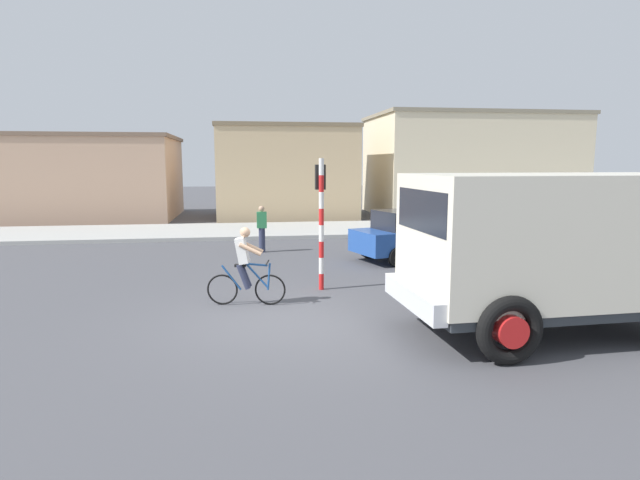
# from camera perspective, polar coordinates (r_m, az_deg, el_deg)

# --- Properties ---
(ground_plane) EXTENTS (120.00, 120.00, 0.00)m
(ground_plane) POSITION_cam_1_polar(r_m,az_deg,el_deg) (10.71, -4.72, -8.46)
(ground_plane) COLOR #4C4C51
(sidewalk_far) EXTENTS (80.00, 5.00, 0.16)m
(sidewalk_far) POSITION_cam_1_polar(r_m,az_deg,el_deg) (23.75, -6.79, 1.03)
(sidewalk_far) COLOR #ADADA8
(sidewalk_far) RESTS_ON ground
(truck_foreground) EXTENTS (5.52, 3.01, 2.90)m
(truck_foreground) POSITION_cam_1_polar(r_m,az_deg,el_deg) (10.33, 24.15, -0.31)
(truck_foreground) COLOR silver
(truck_foreground) RESTS_ON ground
(cyclist) EXTENTS (1.71, 0.55, 1.72)m
(cyclist) POSITION_cam_1_polar(r_m,az_deg,el_deg) (11.57, -8.10, -2.83)
(cyclist) COLOR black
(cyclist) RESTS_ON ground
(traffic_light_pole) EXTENTS (0.24, 0.43, 3.20)m
(traffic_light_pole) POSITION_cam_1_polar(r_m,az_deg,el_deg) (12.76, 0.10, 3.76)
(traffic_light_pole) COLOR red
(traffic_light_pole) RESTS_ON ground
(car_red_near) EXTENTS (4.32, 2.79, 1.60)m
(car_red_near) POSITION_cam_1_polar(r_m,az_deg,el_deg) (17.17, 10.18, 0.62)
(car_red_near) COLOR #234C9E
(car_red_near) RESTS_ON ground
(pedestrian_near_kerb) EXTENTS (0.34, 0.22, 1.62)m
(pedestrian_near_kerb) POSITION_cam_1_polar(r_m,az_deg,el_deg) (18.35, -6.32, 1.29)
(pedestrian_near_kerb) COLOR #2D334C
(pedestrian_near_kerb) RESTS_ON ground
(building_corner_left) EXTENTS (11.85, 7.67, 4.58)m
(building_corner_left) POSITION_cam_1_polar(r_m,az_deg,el_deg) (32.61, -25.65, 6.16)
(building_corner_left) COLOR tan
(building_corner_left) RESTS_ON ground
(building_mid_block) EXTENTS (7.61, 6.04, 5.12)m
(building_mid_block) POSITION_cam_1_polar(r_m,az_deg,el_deg) (29.86, -3.79, 7.35)
(building_mid_block) COLOR #D1B284
(building_mid_block) RESTS_ON ground
(building_corner_right) EXTENTS (11.73, 7.43, 5.94)m
(building_corner_right) POSITION_cam_1_polar(r_m,az_deg,el_deg) (33.55, 15.80, 7.87)
(building_corner_right) COLOR beige
(building_corner_right) RESTS_ON ground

